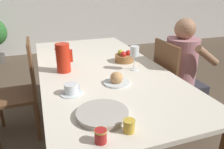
{
  "coord_description": "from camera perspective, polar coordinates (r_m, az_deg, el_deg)",
  "views": [
    {
      "loc": [
        -0.5,
        -1.76,
        1.45
      ],
      "look_at": [
        0.0,
        -0.32,
        0.82
      ],
      "focal_mm": 35.0,
      "sensor_mm": 36.0,
      "label": 1
    }
  ],
  "objects": [
    {
      "name": "ground_plane",
      "position": [
        2.33,
        -2.73,
        -16.11
      ],
      "size": [
        20.0,
        20.0,
        0.0
      ],
      "primitive_type": "plane",
      "color": "brown"
    },
    {
      "name": "dining_table",
      "position": [
        1.98,
        -3.08,
        -0.23
      ],
      "size": [
        1.05,
        2.16,
        0.77
      ],
      "color": "silver",
      "rests_on": "ground_plane"
    },
    {
      "name": "chair_person_side",
      "position": [
        2.23,
        15.69,
        -3.52
      ],
      "size": [
        0.42,
        0.42,
        0.98
      ],
      "rotation": [
        0.0,
        0.0,
        -1.57
      ],
      "color": "brown",
      "rests_on": "ground_plane"
    },
    {
      "name": "chair_opposite",
      "position": [
        2.33,
        -22.49,
        -3.31
      ],
      "size": [
        0.42,
        0.42,
        0.98
      ],
      "rotation": [
        0.0,
        0.0,
        1.57
      ],
      "color": "brown",
      "rests_on": "ground_plane"
    },
    {
      "name": "person_seated",
      "position": [
        2.22,
        18.11,
        1.42
      ],
      "size": [
        0.39,
        0.41,
        1.18
      ],
      "rotation": [
        0.0,
        0.0,
        -1.57
      ],
      "color": "#33333D",
      "rests_on": "ground_plane"
    },
    {
      "name": "red_pitcher",
      "position": [
        1.84,
        -12.64,
        4.3
      ],
      "size": [
        0.14,
        0.12,
        0.24
      ],
      "color": "red",
      "rests_on": "dining_table"
    },
    {
      "name": "wine_glass_water",
      "position": [
        1.85,
        5.9,
        5.79
      ],
      "size": [
        0.08,
        0.08,
        0.21
      ],
      "color": "white",
      "rests_on": "dining_table"
    },
    {
      "name": "teacup_near_person",
      "position": [
        1.48,
        -10.65,
        -3.89
      ],
      "size": [
        0.15,
        0.15,
        0.07
      ],
      "color": "silver",
      "rests_on": "dining_table"
    },
    {
      "name": "serving_tray",
      "position": [
        1.23,
        -2.53,
        -10.23
      ],
      "size": [
        0.29,
        0.29,
        0.03
      ],
      "color": "#B7B2A8",
      "rests_on": "dining_table"
    },
    {
      "name": "bread_plate",
      "position": [
        1.61,
        1.19,
        -1.33
      ],
      "size": [
        0.19,
        0.19,
        0.09
      ],
      "color": "silver",
      "rests_on": "dining_table"
    },
    {
      "name": "jam_jar_amber",
      "position": [
        1.04,
        -2.98,
        -15.62
      ],
      "size": [
        0.06,
        0.06,
        0.07
      ],
      "color": "#A81E1E",
      "rests_on": "dining_table"
    },
    {
      "name": "jam_jar_red",
      "position": [
        1.1,
        4.5,
        -13.12
      ],
      "size": [
        0.06,
        0.06,
        0.07
      ],
      "color": "gold",
      "rests_on": "dining_table"
    },
    {
      "name": "fruit_bowl",
      "position": [
        2.07,
        3.21,
        4.54
      ],
      "size": [
        0.17,
        0.17,
        0.11
      ],
      "color": "#9E6B3D",
      "rests_on": "dining_table"
    }
  ]
}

